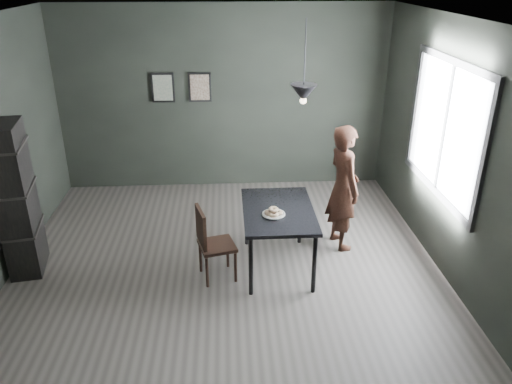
{
  "coord_description": "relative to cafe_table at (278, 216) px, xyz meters",
  "views": [
    {
      "loc": [
        0.05,
        -5.03,
        3.26
      ],
      "look_at": [
        0.35,
        0.05,
        0.95
      ],
      "focal_mm": 35.0,
      "sensor_mm": 36.0,
      "label": 1
    }
  ],
  "objects": [
    {
      "name": "ground",
      "position": [
        -0.6,
        0.0,
        -0.67
      ],
      "size": [
        5.0,
        5.0,
        0.0
      ],
      "primitive_type": "plane",
      "color": "#332F2C",
      "rests_on": "ground"
    },
    {
      "name": "back_wall",
      "position": [
        -0.6,
        2.5,
        0.73
      ],
      "size": [
        5.0,
        0.1,
        2.8
      ],
      "primitive_type": "cube",
      "color": "black",
      "rests_on": "ground"
    },
    {
      "name": "ceiling",
      "position": [
        -0.6,
        0.0,
        2.13
      ],
      "size": [
        5.0,
        5.0,
        0.02
      ],
      "color": "silver",
      "rests_on": "ground"
    },
    {
      "name": "window_assembly",
      "position": [
        1.87,
        0.2,
        0.93
      ],
      "size": [
        0.04,
        1.96,
        1.56
      ],
      "color": "white",
      "rests_on": "ground"
    },
    {
      "name": "cafe_table",
      "position": [
        0.0,
        0.0,
        0.0
      ],
      "size": [
        0.8,
        1.2,
        0.75
      ],
      "color": "black",
      "rests_on": "ground"
    },
    {
      "name": "white_plate",
      "position": [
        -0.07,
        -0.14,
        0.08
      ],
      "size": [
        0.23,
        0.23,
        0.01
      ],
      "primitive_type": "cylinder",
      "color": "silver",
      "rests_on": "cafe_table"
    },
    {
      "name": "donut_pile",
      "position": [
        -0.07,
        -0.14,
        0.12
      ],
      "size": [
        0.2,
        0.2,
        0.09
      ],
      "rotation": [
        0.0,
        0.0,
        -0.06
      ],
      "color": "beige",
      "rests_on": "white_plate"
    },
    {
      "name": "woman",
      "position": [
        0.84,
        0.47,
        0.12
      ],
      "size": [
        0.51,
        0.65,
        1.58
      ],
      "primitive_type": "imported",
      "rotation": [
        0.0,
        0.0,
        1.81
      ],
      "color": "black",
      "rests_on": "ground"
    },
    {
      "name": "wood_chair",
      "position": [
        -0.78,
        -0.2,
        -0.17
      ],
      "size": [
        0.47,
        0.47,
        0.88
      ],
      "rotation": [
        0.0,
        0.0,
        0.27
      ],
      "color": "black",
      "rests_on": "ground"
    },
    {
      "name": "shelf_unit",
      "position": [
        -2.92,
        0.14,
        0.21
      ],
      "size": [
        0.43,
        0.64,
        1.77
      ],
      "primitive_type": "cube",
      "rotation": [
        0.0,
        0.0,
        0.17
      ],
      "color": "black",
      "rests_on": "ground"
    },
    {
      "name": "pendant_lamp",
      "position": [
        0.25,
        0.1,
        1.38
      ],
      "size": [
        0.28,
        0.28,
        0.86
      ],
      "color": "black",
      "rests_on": "ground"
    },
    {
      "name": "framed_print_left",
      "position": [
        -1.5,
        2.47,
        0.93
      ],
      "size": [
        0.34,
        0.04,
        0.44
      ],
      "color": "black",
      "rests_on": "ground"
    },
    {
      "name": "framed_print_right",
      "position": [
        -0.95,
        2.47,
        0.93
      ],
      "size": [
        0.34,
        0.04,
        0.44
      ],
      "color": "black",
      "rests_on": "ground"
    }
  ]
}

